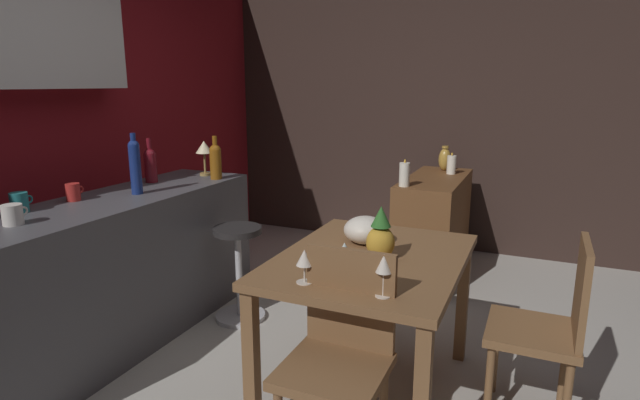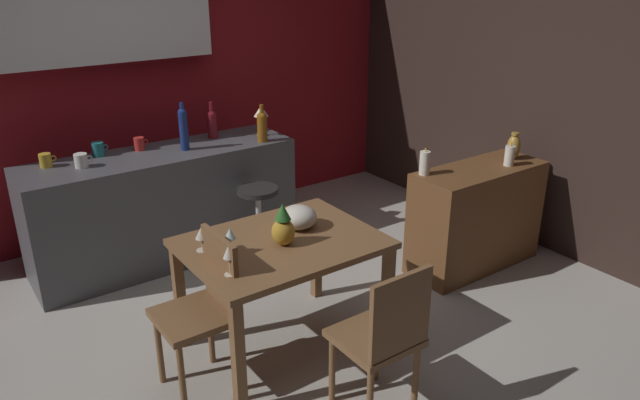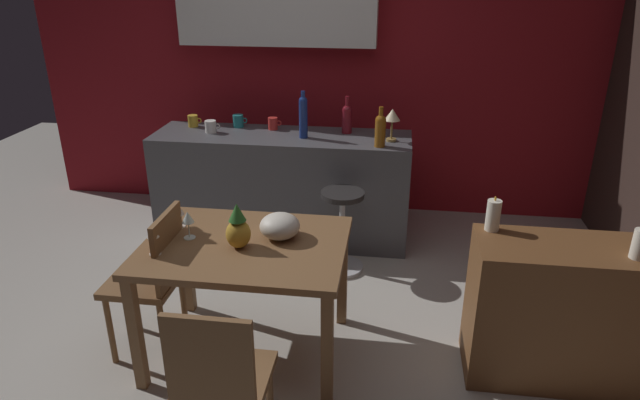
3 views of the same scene
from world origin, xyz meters
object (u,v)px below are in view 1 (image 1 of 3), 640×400
object	(u,v)px
sideboard_cabinet	(433,226)
wine_bottle_ruby	(150,163)
chair_near_window	(340,354)
pineapple_centerpiece	(381,236)
wine_glass_left	(344,252)
dining_table	(371,274)
bar_stool	(239,271)
vase_brass	(445,159)
wine_bottle_amber	(216,160)
cup_white	(13,215)
fruit_bowl	(365,230)
cup_teal	(19,202)
wine_glass_center	(384,265)
counter_lamp	(204,150)
wine_bottle_cobalt	(135,165)
pillar_candle_short	(451,165)
chair_by_doorway	(549,325)
pillar_candle_tall	(404,175)
cup_red	(73,192)
wine_glass_right	(304,259)

from	to	relation	value
sideboard_cabinet	wine_bottle_ruby	xyz separation A→B (m)	(-1.41, 1.67, 0.62)
chair_near_window	pineapple_centerpiece	bearing A→B (deg)	0.24
sideboard_cabinet	wine_glass_left	bearing A→B (deg)	-179.09
dining_table	bar_stool	distance (m)	1.19
wine_glass_left	vase_brass	size ratio (longest dim) A/B	0.75
wine_bottle_amber	cup_white	bearing A→B (deg)	172.20
fruit_bowl	cup_teal	xyz separation A→B (m)	(-0.71, 1.68, 0.14)
wine_glass_center	counter_lamp	bearing A→B (deg)	55.01
cup_teal	wine_bottle_cobalt	bearing A→B (deg)	-21.40
dining_table	wine_glass_left	size ratio (longest dim) A/B	6.99
wine_glass_left	vase_brass	world-z (taller)	vase_brass
vase_brass	sideboard_cabinet	bearing A→B (deg)	-179.98
chair_near_window	wine_bottle_cobalt	distance (m)	1.80
dining_table	wine_glass_center	size ratio (longest dim) A/B	6.44
fruit_bowl	counter_lamp	xyz separation A→B (m)	(0.59, 1.45, 0.28)
wine_bottle_amber	dining_table	bearing A→B (deg)	-116.43
cup_teal	pillar_candle_short	world-z (taller)	cup_teal
wine_glass_left	wine_bottle_cobalt	world-z (taller)	wine_bottle_cobalt
chair_by_doorway	fruit_bowl	world-z (taller)	chair_by_doorway
chair_near_window	pillar_candle_tall	bearing A→B (deg)	7.34
wine_bottle_cobalt	chair_by_doorway	bearing A→B (deg)	-89.43
cup_white	chair_by_doorway	bearing A→B (deg)	-71.52
cup_red	pillar_candle_short	distance (m)	2.86
fruit_bowl	pillar_candle_short	bearing A→B (deg)	-3.98
pineapple_centerpiece	chair_near_window	bearing A→B (deg)	-179.76
wine_glass_right	wine_bottle_ruby	xyz separation A→B (m)	(0.84, 1.57, 0.19)
pineapple_centerpiece	pillar_candle_short	size ratio (longest dim) A/B	1.44
chair_near_window	vase_brass	size ratio (longest dim) A/B	4.25
chair_by_doorway	counter_lamp	world-z (taller)	counter_lamp
pineapple_centerpiece	vase_brass	bearing A→B (deg)	2.60
bar_stool	chair_by_doorway	bearing A→B (deg)	-100.34
fruit_bowl	chair_by_doorway	bearing A→B (deg)	-95.20
wine_bottle_amber	pillar_candle_tall	xyz separation A→B (m)	(0.67, -1.19, -0.13)
sideboard_cabinet	wine_glass_right	world-z (taller)	wine_glass_right
wine_bottle_ruby	pillar_candle_short	size ratio (longest dim) A/B	1.68
counter_lamp	wine_bottle_cobalt	bearing A→B (deg)	-179.67
pillar_candle_tall	fruit_bowl	bearing A→B (deg)	-175.16
wine_bottle_ruby	cup_teal	xyz separation A→B (m)	(-0.93, 0.05, -0.08)
dining_table	pillar_candle_short	size ratio (longest dim) A/B	6.28
sideboard_cabinet	wine_glass_left	size ratio (longest dim) A/B	6.78
wine_bottle_ruby	pillar_candle_short	xyz separation A→B (m)	(1.62, -1.75, -0.13)
fruit_bowl	wine_bottle_ruby	distance (m)	1.65
fruit_bowl	vase_brass	xyz separation A→B (m)	(2.00, -0.04, 0.11)
wine_glass_center	cup_white	size ratio (longest dim) A/B	1.38
chair_by_doorway	cup_teal	xyz separation A→B (m)	(-0.62, 2.59, 0.46)
wine_bottle_cobalt	cup_red	distance (m)	0.38
sideboard_cabinet	vase_brass	distance (m)	0.63
wine_glass_right	wine_glass_center	xyz separation A→B (m)	(-0.00, -0.35, 0.03)
chair_by_doorway	pillar_candle_short	world-z (taller)	pillar_candle_short
sideboard_cabinet	pillar_candle_short	bearing A→B (deg)	-21.58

